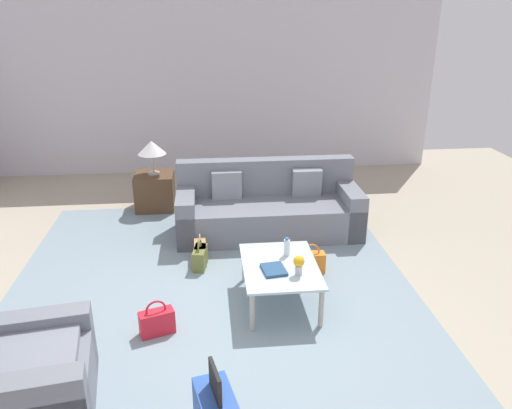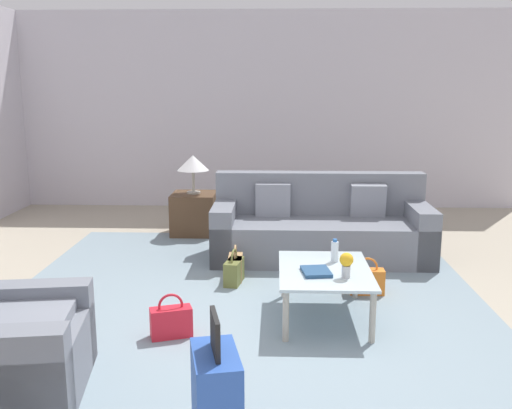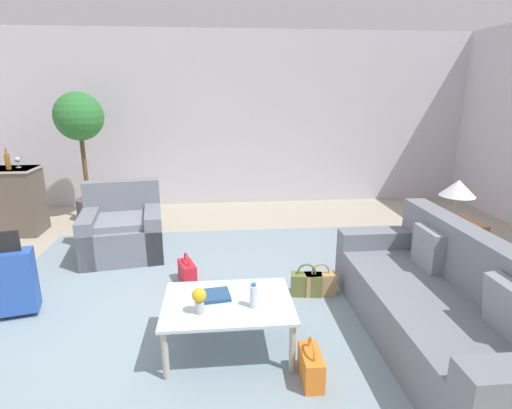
# 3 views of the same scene
# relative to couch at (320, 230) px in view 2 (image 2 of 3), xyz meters

# --- Properties ---
(ground_plane) EXTENTS (12.00, 12.00, 0.00)m
(ground_plane) POSITION_rel_couch_xyz_m (-2.20, 0.60, -0.31)
(ground_plane) COLOR #A89E89
(wall_right) EXTENTS (0.12, 8.00, 3.10)m
(wall_right) POSITION_rel_couch_xyz_m (2.86, 0.60, 1.24)
(wall_right) COLOR silver
(wall_right) RESTS_ON ground
(area_rug) EXTENTS (5.20, 4.40, 0.01)m
(area_rug) POSITION_rel_couch_xyz_m (-1.60, 0.80, -0.31)
(area_rug) COLOR gray
(area_rug) RESTS_ON ground
(couch) EXTENTS (0.95, 2.43, 0.94)m
(couch) POSITION_rel_couch_xyz_m (0.00, 0.00, 0.00)
(couch) COLOR slate
(couch) RESTS_ON ground
(coffee_table) EXTENTS (1.04, 0.76, 0.43)m
(coffee_table) POSITION_rel_couch_xyz_m (-1.80, 0.10, 0.07)
(coffee_table) COLOR silver
(coffee_table) RESTS_ON ground
(water_bottle) EXTENTS (0.06, 0.06, 0.20)m
(water_bottle) POSITION_rel_couch_xyz_m (-1.60, -0.00, 0.21)
(water_bottle) COLOR silver
(water_bottle) RESTS_ON coffee_table
(coffee_table_book) EXTENTS (0.30, 0.25, 0.03)m
(coffee_table_book) POSITION_rel_couch_xyz_m (-1.92, 0.18, 0.13)
(coffee_table_book) COLOR navy
(coffee_table_book) RESTS_ON coffee_table
(flower_vase) EXTENTS (0.11, 0.11, 0.21)m
(flower_vase) POSITION_rel_couch_xyz_m (-2.02, -0.05, 0.24)
(flower_vase) COLOR #B2B7BC
(flower_vase) RESTS_ON coffee_table
(side_table) EXTENTS (0.57, 0.57, 0.55)m
(side_table) POSITION_rel_couch_xyz_m (1.00, 1.60, -0.04)
(side_table) COLOR #513823
(side_table) RESTS_ON ground
(table_lamp) EXTENTS (0.41, 0.41, 0.50)m
(table_lamp) POSITION_rel_couch_xyz_m (1.00, 1.60, 0.63)
(table_lamp) COLOR #ADA899
(table_lamp) RESTS_ON side_table
(suitcase_blue) EXTENTS (0.44, 0.30, 0.85)m
(suitcase_blue) POSITION_rel_couch_xyz_m (-3.80, 0.80, 0.04)
(suitcase_blue) COLOR #2851AD
(suitcase_blue) RESTS_ON ground
(handbag_olive) EXTENTS (0.34, 0.19, 0.36)m
(handbag_olive) POSITION_rel_couch_xyz_m (-0.97, 0.92, -0.18)
(handbag_olive) COLOR olive
(handbag_olive) RESTS_ON ground
(handbag_orange) EXTENTS (0.14, 0.32, 0.36)m
(handbag_orange) POSITION_rel_couch_xyz_m (-1.21, -0.35, -0.18)
(handbag_orange) COLOR orange
(handbag_orange) RESTS_ON ground
(handbag_tan) EXTENTS (0.32, 0.15, 0.36)m
(handbag_tan) POSITION_rel_couch_xyz_m (-0.82, 0.92, -0.18)
(handbag_tan) COLOR tan
(handbag_tan) RESTS_ON ground
(handbag_red) EXTENTS (0.23, 0.35, 0.36)m
(handbag_red) POSITION_rel_couch_xyz_m (-2.23, 1.32, -0.18)
(handbag_red) COLOR red
(handbag_red) RESTS_ON ground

